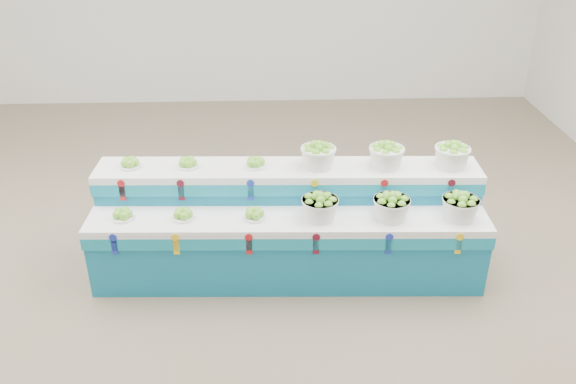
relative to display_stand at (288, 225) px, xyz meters
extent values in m
plane|color=#75674E|center=(-0.64, -0.01, -0.51)|extent=(10.00, 10.00, 0.00)
cylinder|color=white|center=(-1.51, -0.17, 0.26)|extent=(0.22, 0.22, 0.10)
cylinder|color=white|center=(-0.97, -0.19, 0.26)|extent=(0.22, 0.22, 0.10)
cylinder|color=white|center=(-0.32, -0.22, 0.26)|extent=(0.22, 0.22, 0.10)
cylinder|color=white|center=(-1.50, 0.28, 0.56)|extent=(0.22, 0.22, 0.10)
cylinder|color=white|center=(-0.95, 0.26, 0.56)|extent=(0.22, 0.22, 0.10)
cylinder|color=white|center=(-0.30, 0.24, 0.56)|extent=(0.22, 0.22, 0.10)
camera|label=1|loc=(-0.20, -4.94, 3.02)|focal=37.44mm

